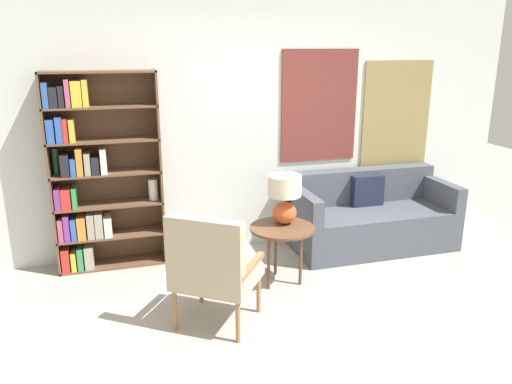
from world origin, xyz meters
TOP-DOWN VIEW (x-y plane):
  - ground_plane at (0.00, 0.00)m, footprint 14.00×14.00m
  - wall_back at (0.06, 2.03)m, footprint 6.40×0.08m
  - bookshelf at (-1.46, 1.85)m, footprint 1.04×0.30m
  - armchair at (-0.60, 0.40)m, footprint 0.81×0.80m
  - couch at (1.41, 1.60)m, footprint 1.74×0.81m
  - side_table at (0.17, 0.99)m, footprint 0.59×0.59m
  - table_lamp at (0.22, 1.07)m, footprint 0.31×0.31m

SIDE VIEW (x-z plane):
  - ground_plane at x=0.00m, z-range 0.00..0.00m
  - couch at x=1.41m, z-range -0.09..0.72m
  - side_table at x=0.17m, z-range 0.23..0.78m
  - armchair at x=-0.60m, z-range 0.06..1.01m
  - table_lamp at x=0.22m, z-range 0.59..1.05m
  - bookshelf at x=-1.46m, z-range -0.02..1.90m
  - wall_back at x=0.06m, z-range 0.00..2.70m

